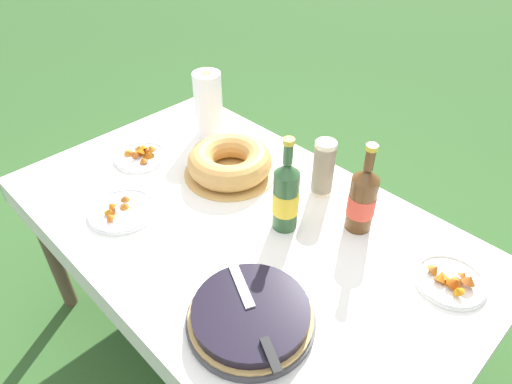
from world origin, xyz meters
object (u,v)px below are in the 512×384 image
object	(u,v)px
serving_knife	(255,317)
snack_plate_right	(121,210)
berry_tart	(251,316)
cider_bottle_green	(286,196)
snack_plate_near	(451,280)
snack_plate_left	(141,155)
paper_towel_roll	(208,104)
cup_stack	(323,168)
cider_bottle_amber	(362,199)
bundt_cake	(230,162)

from	to	relation	value
serving_knife	snack_plate_right	xyz separation A→B (m)	(-0.62, 0.01, -0.05)
berry_tart	cider_bottle_green	size ratio (longest dim) A/B	1.03
snack_plate_near	snack_plate_left	distance (m)	1.14
snack_plate_right	paper_towel_roll	bearing A→B (deg)	108.64
snack_plate_near	cider_bottle_green	bearing A→B (deg)	-162.61
berry_tart	snack_plate_left	world-z (taller)	same
snack_plate_near	snack_plate_left	size ratio (longest dim) A/B	0.97
serving_knife	paper_towel_roll	bearing A→B (deg)	-8.36
cup_stack	cider_bottle_green	size ratio (longest dim) A/B	0.63
serving_knife	cider_bottle_amber	bearing A→B (deg)	-59.23
snack_plate_right	paper_towel_roll	xyz separation A→B (m)	(-0.18, 0.53, 0.12)
cider_bottle_amber	snack_plate_right	xyz separation A→B (m)	(-0.58, -0.49, -0.10)
bundt_cake	snack_plate_right	xyz separation A→B (m)	(-0.09, -0.40, -0.04)
snack_plate_near	snack_plate_left	bearing A→B (deg)	-166.86
cup_stack	snack_plate_near	world-z (taller)	cup_stack
serving_knife	cider_bottle_green	world-z (taller)	cider_bottle_green
cider_bottle_green	cider_bottle_amber	size ratio (longest dim) A/B	1.06
cup_stack	snack_plate_left	size ratio (longest dim) A/B	1.01
bundt_cake	cider_bottle_green	bearing A→B (deg)	-11.36
serving_knife	bundt_cake	size ratio (longest dim) A/B	1.05
snack_plate_left	snack_plate_right	distance (m)	0.31
cider_bottle_green	snack_plate_right	world-z (taller)	cider_bottle_green
snack_plate_near	bundt_cake	bearing A→B (deg)	-174.02
bundt_cake	cup_stack	world-z (taller)	cup_stack
cup_stack	paper_towel_roll	size ratio (longest dim) A/B	0.77
bundt_cake	cup_stack	size ratio (longest dim) A/B	1.65
cup_stack	snack_plate_left	bearing A→B (deg)	-151.85
cup_stack	snack_plate_right	distance (m)	0.68
snack_plate_left	cider_bottle_green	bearing A→B (deg)	9.82
serving_knife	cider_bottle_amber	size ratio (longest dim) A/B	1.15
paper_towel_roll	snack_plate_right	bearing A→B (deg)	-71.36
serving_knife	cider_bottle_amber	xyz separation A→B (m)	(-0.05, 0.50, 0.05)
snack_plate_near	paper_towel_roll	world-z (taller)	paper_towel_roll
serving_knife	cider_bottle_green	xyz separation A→B (m)	(-0.21, 0.34, 0.06)
cider_bottle_amber	cup_stack	bearing A→B (deg)	164.09
serving_knife	paper_towel_roll	xyz separation A→B (m)	(-0.80, 0.54, 0.07)
cider_bottle_green	cider_bottle_amber	distance (m)	0.23
berry_tart	paper_towel_roll	size ratio (longest dim) A/B	1.25
cider_bottle_green	snack_plate_right	bearing A→B (deg)	-141.27
berry_tart	snack_plate_right	world-z (taller)	berry_tart
snack_plate_near	paper_towel_roll	bearing A→B (deg)	177.53
berry_tart	cup_stack	bearing A→B (deg)	111.31
serving_knife	snack_plate_left	distance (m)	0.88
cider_bottle_amber	paper_towel_roll	distance (m)	0.76
bundt_cake	snack_plate_right	world-z (taller)	bundt_cake
cider_bottle_green	snack_plate_right	distance (m)	0.54
serving_knife	cup_stack	distance (m)	0.60
snack_plate_left	serving_knife	bearing A→B (deg)	-15.22
berry_tart	snack_plate_near	size ratio (longest dim) A/B	1.69
cider_bottle_green	paper_towel_roll	size ratio (longest dim) A/B	1.22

